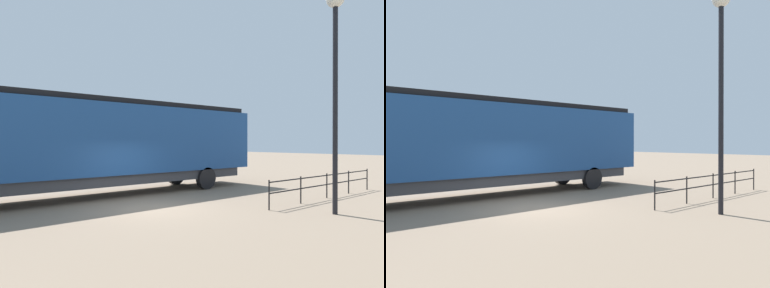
{
  "view_description": "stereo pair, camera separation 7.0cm",
  "coord_description": "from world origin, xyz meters",
  "views": [
    {
      "loc": [
        10.2,
        -6.72,
        2.34
      ],
      "look_at": [
        -0.99,
        2.76,
        2.28
      ],
      "focal_mm": 31.71,
      "sensor_mm": 36.0,
      "label": 1
    },
    {
      "loc": [
        10.25,
        -6.67,
        2.34
      ],
      "look_at": [
        -0.99,
        2.76,
        2.28
      ],
      "focal_mm": 31.71,
      "sensor_mm": 36.0,
      "label": 2
    }
  ],
  "objects": [
    {
      "name": "locomotive",
      "position": [
        -3.6,
        0.01,
        2.36
      ],
      "size": [
        2.8,
        16.7,
        4.22
      ],
      "color": "navy",
      "rests_on": "ground_plane"
    },
    {
      "name": "ground_plane",
      "position": [
        0.0,
        0.0,
        0.0
      ],
      "size": [
        120.0,
        120.0,
        0.0
      ],
      "primitive_type": "plane",
      "color": "#84705B"
    },
    {
      "name": "platform_fence",
      "position": [
        2.99,
        6.85,
        0.69
      ],
      "size": [
        0.05,
        7.97,
        1.05
      ],
      "color": "black",
      "rests_on": "ground_plane"
    },
    {
      "name": "lamp_post",
      "position": [
        4.79,
        4.0,
        5.39
      ],
      "size": [
        0.59,
        0.59,
        7.35
      ],
      "color": "black",
      "rests_on": "ground_plane"
    }
  ]
}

